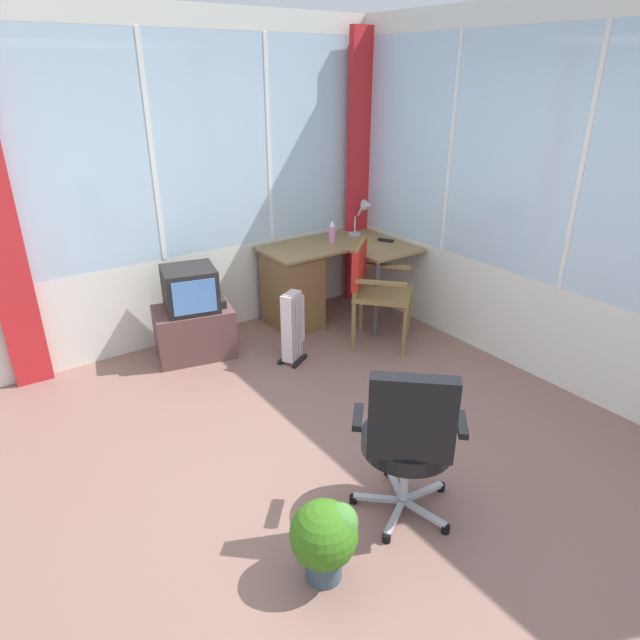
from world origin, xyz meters
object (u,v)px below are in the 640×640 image
at_px(desk, 298,284).
at_px(space_heater, 293,326).
at_px(wooden_armchair, 370,280).
at_px(tv_on_stand, 193,317).
at_px(desk_lamp, 364,212).
at_px(potted_plant, 326,536).
at_px(tv_remote, 386,240).
at_px(office_chair, 409,435).
at_px(spray_bottle, 332,232).

relative_size(desk, space_heater, 2.07).
relative_size(wooden_armchair, tv_on_stand, 1.15).
bearing_deg(space_heater, desk_lamp, 26.87).
height_order(wooden_armchair, space_heater, wooden_armchair).
relative_size(wooden_armchair, potted_plant, 2.11).
bearing_deg(tv_remote, office_chair, -153.27).
relative_size(desk, potted_plant, 2.97).
bearing_deg(desk, desk_lamp, 2.90).
height_order(desk_lamp, potted_plant, desk_lamp).
distance_m(desk_lamp, space_heater, 1.57).
relative_size(tv_remote, wooden_armchair, 0.16).
relative_size(desk_lamp, tv_remote, 2.40).
height_order(desk_lamp, tv_on_stand, desk_lamp).
relative_size(desk_lamp, office_chair, 0.38).
relative_size(desk, tv_remote, 8.56).
relative_size(tv_remote, spray_bottle, 0.69).
bearing_deg(office_chair, space_heater, 75.24).
xyz_separation_m(tv_remote, space_heater, (-1.29, -0.33, -0.44)).
bearing_deg(tv_on_stand, office_chair, -86.72).
height_order(spray_bottle, potted_plant, spray_bottle).
distance_m(office_chair, tv_on_stand, 2.47).
bearing_deg(potted_plant, spray_bottle, 53.07).
bearing_deg(desk, space_heater, -126.60).
height_order(spray_bottle, wooden_armchair, spray_bottle).
relative_size(desk_lamp, potted_plant, 0.83).
xyz_separation_m(desk_lamp, office_chair, (-1.77, -2.52, -0.43)).
relative_size(desk, spray_bottle, 5.95).
xyz_separation_m(desk_lamp, tv_on_stand, (-1.91, -0.07, -0.63)).
distance_m(spray_bottle, wooden_armchair, 0.74).
relative_size(tv_remote, potted_plant, 0.35).
bearing_deg(desk_lamp, tv_remote, -86.38).
bearing_deg(space_heater, office_chair, -104.76).
relative_size(desk, tv_on_stand, 1.62).
distance_m(office_chair, potted_plant, 0.65).
bearing_deg(tv_on_stand, desk, 1.43).
xyz_separation_m(desk_lamp, space_heater, (-1.27, -0.64, -0.66)).
height_order(desk_lamp, office_chair, desk_lamp).
bearing_deg(tv_remote, desk_lamp, 69.24).
bearing_deg(wooden_armchair, space_heater, 173.28).
height_order(desk_lamp, wooden_armchair, desk_lamp).
distance_m(desk_lamp, potted_plant, 3.57).
relative_size(spray_bottle, office_chair, 0.23).
height_order(wooden_armchair, tv_on_stand, wooden_armchair).
bearing_deg(desk_lamp, spray_bottle, -174.44).
xyz_separation_m(desk, tv_on_stand, (-1.08, -0.03, -0.06)).
xyz_separation_m(space_heater, potted_plant, (-1.07, -1.95, -0.06)).
bearing_deg(desk, tv_remote, -17.64).
relative_size(spray_bottle, tv_on_stand, 0.27).
height_order(desk, office_chair, office_chair).
bearing_deg(spray_bottle, desk, -179.99).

